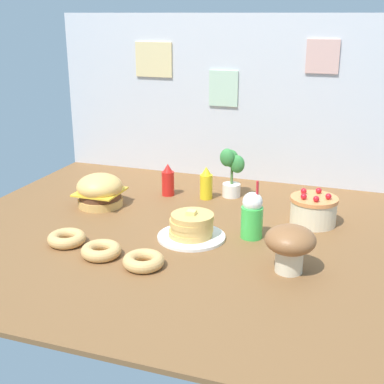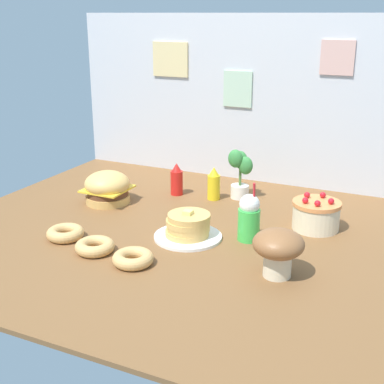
{
  "view_description": "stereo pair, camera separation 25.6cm",
  "coord_description": "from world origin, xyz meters",
  "px_view_note": "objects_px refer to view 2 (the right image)",
  "views": [
    {
      "loc": [
        0.86,
        -2.18,
        1.0
      ],
      "look_at": [
        0.06,
        0.11,
        0.18
      ],
      "focal_mm": 49.5,
      "sensor_mm": 36.0,
      "label": 1
    },
    {
      "loc": [
        1.1,
        -2.09,
        1.0
      ],
      "look_at": [
        0.06,
        0.11,
        0.18
      ],
      "focal_mm": 49.5,
      "sensor_mm": 36.0,
      "label": 2
    }
  ],
  "objects_px": {
    "donut_pink_glaze": "(65,233)",
    "mushroom_stool": "(278,248)",
    "ketchup_bottle": "(177,180)",
    "mustard_bottle": "(213,184)",
    "pancake_stack": "(188,228)",
    "burger": "(107,188)",
    "potted_plant": "(240,172)",
    "layer_cake": "(316,215)",
    "donut_vanilla": "(133,258)",
    "donut_chocolate": "(95,246)",
    "cream_soda_cup": "(249,218)"
  },
  "relations": [
    {
      "from": "layer_cake",
      "to": "burger",
      "type": "bearing_deg",
      "value": -174.22
    },
    {
      "from": "donut_vanilla",
      "to": "donut_chocolate",
      "type": "bearing_deg",
      "value": 171.74
    },
    {
      "from": "mustard_bottle",
      "to": "mushroom_stool",
      "type": "bearing_deg",
      "value": -51.22
    },
    {
      "from": "layer_cake",
      "to": "donut_pink_glaze",
      "type": "relative_size",
      "value": 1.34
    },
    {
      "from": "cream_soda_cup",
      "to": "potted_plant",
      "type": "bearing_deg",
      "value": 114.5
    },
    {
      "from": "burger",
      "to": "donut_pink_glaze",
      "type": "height_order",
      "value": "burger"
    },
    {
      "from": "burger",
      "to": "potted_plant",
      "type": "relative_size",
      "value": 0.87
    },
    {
      "from": "donut_chocolate",
      "to": "donut_vanilla",
      "type": "xyz_separation_m",
      "value": [
        0.21,
        -0.03,
        0.0
      ]
    },
    {
      "from": "cream_soda_cup",
      "to": "mushroom_stool",
      "type": "bearing_deg",
      "value": -52.37
    },
    {
      "from": "donut_pink_glaze",
      "to": "mushroom_stool",
      "type": "distance_m",
      "value": 1.01
    },
    {
      "from": "pancake_stack",
      "to": "potted_plant",
      "type": "distance_m",
      "value": 0.65
    },
    {
      "from": "layer_cake",
      "to": "mushroom_stool",
      "type": "height_order",
      "value": "mushroom_stool"
    },
    {
      "from": "cream_soda_cup",
      "to": "donut_vanilla",
      "type": "distance_m",
      "value": 0.57
    },
    {
      "from": "mustard_bottle",
      "to": "layer_cake",
      "type": "bearing_deg",
      "value": -16.75
    },
    {
      "from": "layer_cake",
      "to": "cream_soda_cup",
      "type": "bearing_deg",
      "value": -133.43
    },
    {
      "from": "layer_cake",
      "to": "mushroom_stool",
      "type": "xyz_separation_m",
      "value": [
        -0.03,
        -0.55,
        0.05
      ]
    },
    {
      "from": "donut_vanilla",
      "to": "mushroom_stool",
      "type": "relative_size",
      "value": 0.85
    },
    {
      "from": "burger",
      "to": "mustard_bottle",
      "type": "height_order",
      "value": "mustard_bottle"
    },
    {
      "from": "ketchup_bottle",
      "to": "donut_vanilla",
      "type": "height_order",
      "value": "ketchup_bottle"
    },
    {
      "from": "burger",
      "to": "pancake_stack",
      "type": "relative_size",
      "value": 0.78
    },
    {
      "from": "burger",
      "to": "potted_plant",
      "type": "bearing_deg",
      "value": 31.34
    },
    {
      "from": "layer_cake",
      "to": "potted_plant",
      "type": "height_order",
      "value": "potted_plant"
    },
    {
      "from": "donut_vanilla",
      "to": "potted_plant",
      "type": "bearing_deg",
      "value": 83.74
    },
    {
      "from": "burger",
      "to": "mustard_bottle",
      "type": "distance_m",
      "value": 0.59
    },
    {
      "from": "ketchup_bottle",
      "to": "donut_chocolate",
      "type": "xyz_separation_m",
      "value": [
        0.03,
        -0.85,
        -0.06
      ]
    },
    {
      "from": "mustard_bottle",
      "to": "donut_pink_glaze",
      "type": "relative_size",
      "value": 1.08
    },
    {
      "from": "burger",
      "to": "layer_cake",
      "type": "height_order",
      "value": "burger"
    },
    {
      "from": "donut_chocolate",
      "to": "mushroom_stool",
      "type": "relative_size",
      "value": 0.85
    },
    {
      "from": "ketchup_bottle",
      "to": "donut_chocolate",
      "type": "bearing_deg",
      "value": -88.11
    },
    {
      "from": "pancake_stack",
      "to": "donut_pink_glaze",
      "type": "relative_size",
      "value": 1.83
    },
    {
      "from": "potted_plant",
      "to": "pancake_stack",
      "type": "bearing_deg",
      "value": -91.59
    },
    {
      "from": "donut_pink_glaze",
      "to": "donut_vanilla",
      "type": "bearing_deg",
      "value": -12.62
    },
    {
      "from": "ketchup_bottle",
      "to": "mustard_bottle",
      "type": "distance_m",
      "value": 0.22
    },
    {
      "from": "pancake_stack",
      "to": "mushroom_stool",
      "type": "distance_m",
      "value": 0.52
    },
    {
      "from": "layer_cake",
      "to": "donut_pink_glaze",
      "type": "distance_m",
      "value": 1.2
    },
    {
      "from": "ketchup_bottle",
      "to": "donut_chocolate",
      "type": "relative_size",
      "value": 1.08
    },
    {
      "from": "mustard_bottle",
      "to": "potted_plant",
      "type": "height_order",
      "value": "potted_plant"
    },
    {
      "from": "ketchup_bottle",
      "to": "donut_chocolate",
      "type": "distance_m",
      "value": 0.86
    },
    {
      "from": "burger",
      "to": "mustard_bottle",
      "type": "relative_size",
      "value": 1.33
    },
    {
      "from": "layer_cake",
      "to": "potted_plant",
      "type": "xyz_separation_m",
      "value": [
        -0.5,
        0.27,
        0.08
      ]
    },
    {
      "from": "layer_cake",
      "to": "ketchup_bottle",
      "type": "bearing_deg",
      "value": 168.48
    },
    {
      "from": "burger",
      "to": "ketchup_bottle",
      "type": "distance_m",
      "value": 0.4
    },
    {
      "from": "layer_cake",
      "to": "donut_chocolate",
      "type": "height_order",
      "value": "layer_cake"
    },
    {
      "from": "donut_vanilla",
      "to": "potted_plant",
      "type": "xyz_separation_m",
      "value": [
        0.11,
        0.98,
        0.12
      ]
    },
    {
      "from": "donut_vanilla",
      "to": "mushroom_stool",
      "type": "distance_m",
      "value": 0.6
    },
    {
      "from": "donut_pink_glaze",
      "to": "layer_cake",
      "type": "bearing_deg",
      "value": 30.92
    },
    {
      "from": "potted_plant",
      "to": "mushroom_stool",
      "type": "xyz_separation_m",
      "value": [
        0.47,
        -0.83,
        -0.03
      ]
    },
    {
      "from": "donut_chocolate",
      "to": "cream_soda_cup",
      "type": "bearing_deg",
      "value": 36.26
    },
    {
      "from": "burger",
      "to": "donut_chocolate",
      "type": "distance_m",
      "value": 0.65
    },
    {
      "from": "pancake_stack",
      "to": "layer_cake",
      "type": "distance_m",
      "value": 0.63
    }
  ]
}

